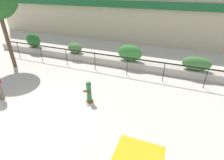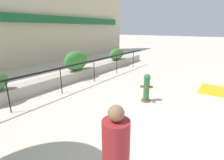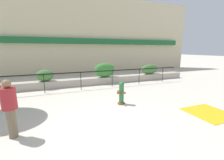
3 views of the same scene
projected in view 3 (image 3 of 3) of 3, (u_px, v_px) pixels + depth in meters
ground_plane at (106, 124)px, 5.16m from camera, size 120.00×120.00×0.00m
building_facade at (67, 35)px, 15.28m from camera, size 30.00×1.36×8.00m
planter_wall_low at (78, 82)px, 10.58m from camera, size 18.00×0.70×0.50m
fence_railing_segment at (81, 74)px, 9.42m from camera, size 15.00×0.05×1.15m
hedge_bush_1 at (45, 76)px, 9.69m from camera, size 1.07×0.69×0.74m
hedge_bush_2 at (105, 70)px, 11.13m from camera, size 1.59×0.64×1.05m
hedge_bush_3 at (149, 69)px, 12.57m from camera, size 1.58×0.59×0.81m
fire_hydrant at (121, 93)px, 6.96m from camera, size 0.48×0.47×1.08m
pedestrian at (9, 105)px, 4.21m from camera, size 0.55×0.55×1.73m
tactile_warning_pad at (209, 113)px, 6.07m from camera, size 1.59×1.59×0.01m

